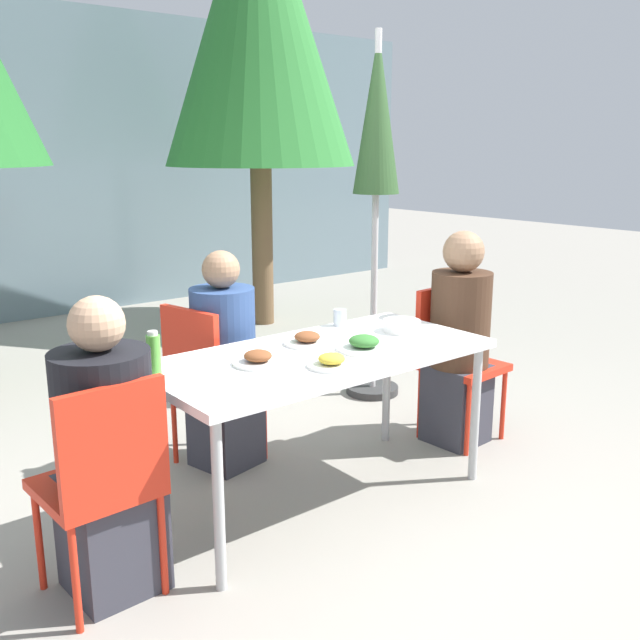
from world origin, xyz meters
TOP-DOWN VIEW (x-y plane):
  - ground_plane at (0.00, 0.00)m, footprint 24.00×24.00m
  - building_facade at (0.00, 4.78)m, footprint 10.00×0.20m
  - dining_table at (0.00, 0.00)m, footprint 1.62×0.76m
  - chair_left at (-1.11, -0.13)m, footprint 0.42×0.42m
  - person_left at (-1.06, -0.05)m, footprint 0.36×0.36m
  - chair_right at (1.11, 0.14)m, footprint 0.42×0.42m
  - person_right at (1.06, 0.06)m, footprint 0.34×0.34m
  - chair_far at (-0.22, 0.66)m, footprint 0.48×0.48m
  - person_far at (-0.14, 0.63)m, footprint 0.36×0.36m
  - closed_umbrella at (1.25, 0.97)m, footprint 0.36×0.36m
  - plate_0 at (-0.11, -0.21)m, footprint 0.21×0.21m
  - plate_1 at (0.18, -0.11)m, footprint 0.26×0.26m
  - plate_2 at (0.03, 0.13)m, footprint 0.22×0.22m
  - plate_3 at (-0.33, 0.02)m, footprint 0.22×0.22m
  - bottle at (-0.75, 0.16)m, footprint 0.06×0.06m
  - drinking_cup at (0.39, 0.32)m, footprint 0.07×0.07m
  - salad_bowl at (0.56, 0.02)m, footprint 0.19×0.19m
  - tree_behind_left at (1.81, 3.12)m, footprint 1.73×1.73m

SIDE VIEW (x-z plane):
  - ground_plane at x=0.00m, z-range 0.00..0.00m
  - chair_left at x=-1.11m, z-range 0.08..0.96m
  - chair_right at x=1.11m, z-range 0.08..0.96m
  - chair_far at x=-0.22m, z-range 0.08..0.96m
  - person_left at x=-1.06m, z-range -0.04..1.12m
  - person_far at x=-0.14m, z-range -0.03..1.12m
  - person_right at x=1.06m, z-range -0.03..1.19m
  - dining_table at x=0.00m, z-range 0.32..1.06m
  - plate_0 at x=-0.11m, z-range 0.74..0.80m
  - plate_3 at x=-0.33m, z-range 0.74..0.80m
  - plate_2 at x=0.03m, z-range 0.74..0.80m
  - plate_1 at x=0.18m, z-range 0.74..0.81m
  - salad_bowl at x=0.56m, z-range 0.75..0.81m
  - drinking_cup at x=0.39m, z-range 0.75..0.83m
  - bottle at x=-0.75m, z-range 0.74..0.93m
  - building_facade at x=0.00m, z-range 0.00..3.00m
  - closed_umbrella at x=1.25m, z-range 0.54..2.91m
  - tree_behind_left at x=1.81m, z-range 0.73..4.80m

